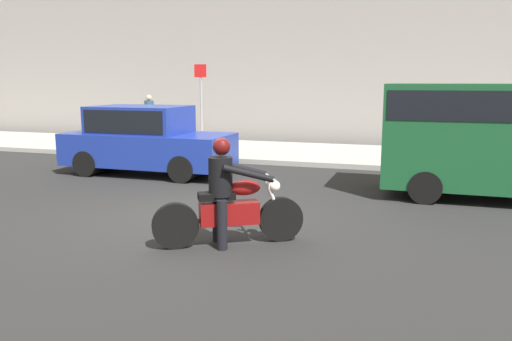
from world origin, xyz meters
TOP-DOWN VIEW (x-y plane):
  - ground_plane at (0.00, 0.00)m, footprint 80.00×80.00m
  - sidewalk_slab at (0.00, 8.00)m, footprint 40.00×4.40m
  - motorcycle_with_rider_black_leather at (1.26, -1.19)m, footprint 1.95×1.24m
  - parked_sedan_cobalt_blue at (-2.81, 3.55)m, footprint 4.22×1.82m
  - parked_van_forest_green at (5.33, 3.20)m, footprint 4.45×1.96m
  - street_sign_post at (-3.51, 8.59)m, footprint 0.44×0.08m
  - pedestrian_bystander at (-5.72, 8.87)m, footprint 0.34×0.34m

SIDE VIEW (x-z plane):
  - ground_plane at x=0.00m, z-range 0.00..0.00m
  - sidewalk_slab at x=0.00m, z-range 0.00..0.14m
  - motorcycle_with_rider_black_leather at x=1.26m, z-range -0.14..1.42m
  - parked_sedan_cobalt_blue at x=-2.81m, z-range 0.02..1.74m
  - pedestrian_bystander at x=-5.72m, z-range 0.28..1.98m
  - parked_van_forest_green at x=5.33m, z-range 0.18..2.47m
  - street_sign_post at x=-3.51m, z-range 0.42..3.21m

